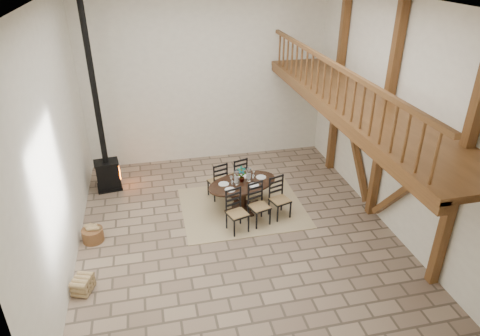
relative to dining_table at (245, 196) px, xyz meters
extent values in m
plane|color=gray|center=(-0.38, -0.78, -0.40)|extent=(8.00, 8.00, 0.00)
cube|color=white|center=(-0.38, 3.22, 2.10)|extent=(7.00, 0.02, 5.00)
cube|color=white|center=(-0.38, -4.78, 2.10)|extent=(7.00, 0.02, 5.00)
cube|color=white|center=(-3.88, -0.78, 2.10)|extent=(0.02, 8.00, 5.00)
cube|color=white|center=(3.12, -0.78, 2.10)|extent=(0.02, 8.00, 5.00)
cube|color=white|center=(-0.38, -0.78, 4.60)|extent=(7.00, 8.00, 0.02)
cube|color=brown|center=(3.00, -3.28, 2.10)|extent=(0.18, 0.18, 5.00)
cube|color=brown|center=(3.00, -0.78, 2.10)|extent=(0.18, 0.18, 5.00)
cube|color=brown|center=(3.00, 1.72, 2.10)|extent=(0.18, 0.18, 5.00)
cube|color=brown|center=(3.00, -2.03, 1.00)|extent=(0.14, 2.16, 2.54)
cube|color=brown|center=(3.00, 0.47, 1.00)|extent=(0.14, 2.16, 2.54)
cube|color=brown|center=(3.00, -0.78, 2.40)|extent=(0.20, 7.80, 0.20)
cube|color=brown|center=(2.32, -0.78, 2.45)|extent=(1.60, 7.80, 0.12)
cube|color=brown|center=(1.62, -0.78, 2.35)|extent=(0.18, 7.80, 0.22)
cube|color=brown|center=(1.62, -0.78, 3.35)|extent=(0.09, 7.60, 0.09)
cube|color=brown|center=(1.62, -0.78, 2.93)|extent=(0.06, 7.60, 0.86)
cube|color=tan|center=(-0.03, 0.10, -0.39)|extent=(3.00, 2.50, 0.02)
ellipsoid|color=black|center=(-0.03, 0.10, 0.31)|extent=(2.01, 1.55, 0.04)
cylinder|color=black|center=(-0.03, 0.10, -0.06)|extent=(0.18, 0.18, 0.65)
cylinder|color=black|center=(-0.03, 0.10, -0.35)|extent=(0.55, 0.55, 0.06)
cube|color=#A2754A|center=(-0.36, -0.82, 0.06)|extent=(0.53, 0.52, 0.04)
cube|color=black|center=(-0.36, -0.82, -0.18)|extent=(0.51, 0.51, 0.45)
cube|color=black|center=(-0.41, -0.64, 0.34)|extent=(0.36, 0.15, 0.58)
cube|color=#A2754A|center=(0.20, -0.64, 0.06)|extent=(0.53, 0.52, 0.04)
cube|color=black|center=(0.20, -0.64, -0.18)|extent=(0.51, 0.51, 0.45)
cube|color=black|center=(0.14, -0.47, 0.34)|extent=(0.36, 0.15, 0.58)
cube|color=#A2754A|center=(0.76, -0.47, 0.06)|extent=(0.53, 0.52, 0.04)
cube|color=black|center=(0.76, -0.47, -0.18)|extent=(0.51, 0.51, 0.45)
cube|color=black|center=(0.70, -0.29, 0.34)|extent=(0.36, 0.15, 0.58)
cube|color=#A2754A|center=(-0.54, 0.76, 0.06)|extent=(0.53, 0.52, 0.04)
cube|color=black|center=(-0.54, 0.76, -0.18)|extent=(0.51, 0.51, 0.45)
cube|color=black|center=(-0.49, 0.58, 0.34)|extent=(0.36, 0.15, 0.58)
cube|color=#A2754A|center=(0.02, 0.93, 0.06)|extent=(0.53, 0.52, 0.04)
cube|color=black|center=(0.02, 0.93, -0.18)|extent=(0.51, 0.51, 0.45)
cube|color=black|center=(0.07, 0.75, 0.34)|extent=(0.36, 0.15, 0.58)
cube|color=silver|center=(-0.03, 0.10, 0.33)|extent=(1.50, 1.06, 0.01)
cube|color=white|center=(-0.03, 0.10, 0.42)|extent=(0.92, 0.54, 0.18)
cylinder|color=white|center=(-0.20, 0.05, 0.50)|extent=(0.12, 0.12, 0.34)
cylinder|color=white|center=(0.14, 0.15, 0.50)|extent=(0.12, 0.12, 0.34)
cylinder|color=white|center=(-0.20, 0.05, 0.41)|extent=(0.06, 0.06, 0.16)
cylinder|color=white|center=(0.14, 0.15, 0.41)|extent=(0.06, 0.06, 0.16)
imported|color=#4C723F|center=(-0.05, 0.15, 0.53)|extent=(0.25, 0.20, 0.41)
cube|color=black|center=(-3.32, 1.83, -0.35)|extent=(0.69, 0.57, 0.10)
cube|color=black|center=(-3.32, 1.83, 0.03)|extent=(0.64, 0.51, 0.68)
cube|color=#FF590C|center=(-3.02, 1.87, 0.03)|extent=(0.06, 0.27, 0.27)
cube|color=black|center=(-3.32, 1.83, 0.39)|extent=(0.68, 0.56, 0.04)
cylinder|color=black|center=(-3.32, 1.83, 2.51)|extent=(0.15, 0.15, 4.18)
cylinder|color=brown|center=(-3.57, -0.49, -0.25)|extent=(0.46, 0.46, 0.30)
cube|color=tan|center=(-3.57, -0.49, -0.06)|extent=(0.25, 0.25, 0.09)
cube|color=tan|center=(-3.63, -2.09, -0.24)|extent=(0.44, 0.52, 0.33)
camera|label=1|loc=(-2.07, -8.74, 5.43)|focal=32.00mm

